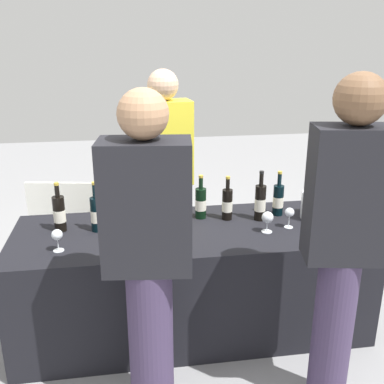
{
  "coord_description": "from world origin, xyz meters",
  "views": [
    {
      "loc": [
        -0.4,
        -2.6,
        1.89
      ],
      "look_at": [
        0.0,
        0.0,
        0.97
      ],
      "focal_mm": 42.23,
      "sensor_mm": 36.0,
      "label": 1
    }
  ],
  "objects_px": {
    "wine_glass_2": "(267,218)",
    "guest_1": "(344,239)",
    "wine_glass_4": "(321,217)",
    "ice_bucket": "(318,205)",
    "wine_bottle_1": "(96,214)",
    "wine_bottle_3": "(227,204)",
    "wine_glass_1": "(130,226)",
    "wine_glass_3": "(289,213)",
    "menu_board": "(64,223)",
    "wine_bottle_4": "(260,202)",
    "guest_0": "(148,253)",
    "wine_bottle_5": "(278,200)",
    "wine_bottle_0": "(59,213)",
    "wine_glass_0": "(57,236)",
    "server_pouring": "(165,172)",
    "wine_bottle_2": "(201,203)"
  },
  "relations": [
    {
      "from": "wine_glass_2",
      "to": "guest_1",
      "type": "relative_size",
      "value": 0.08
    },
    {
      "from": "wine_glass_4",
      "to": "ice_bucket",
      "type": "distance_m",
      "value": 0.22
    },
    {
      "from": "wine_bottle_1",
      "to": "wine_bottle_3",
      "type": "distance_m",
      "value": 0.85
    },
    {
      "from": "wine_glass_1",
      "to": "wine_glass_4",
      "type": "relative_size",
      "value": 1.0
    },
    {
      "from": "wine_glass_3",
      "to": "menu_board",
      "type": "relative_size",
      "value": 0.18
    },
    {
      "from": "wine_bottle_1",
      "to": "guest_1",
      "type": "relative_size",
      "value": 0.18
    },
    {
      "from": "menu_board",
      "to": "ice_bucket",
      "type": "bearing_deg",
      "value": -19.83
    },
    {
      "from": "wine_bottle_3",
      "to": "wine_bottle_4",
      "type": "distance_m",
      "value": 0.22
    },
    {
      "from": "wine_glass_1",
      "to": "guest_0",
      "type": "xyz_separation_m",
      "value": [
        0.08,
        -0.55,
        0.09
      ]
    },
    {
      "from": "wine_bottle_4",
      "to": "wine_bottle_5",
      "type": "bearing_deg",
      "value": 24.02
    },
    {
      "from": "wine_bottle_3",
      "to": "guest_0",
      "type": "bearing_deg",
      "value": -125.68
    },
    {
      "from": "wine_bottle_1",
      "to": "wine_bottle_5",
      "type": "relative_size",
      "value": 1.04
    },
    {
      "from": "wine_bottle_0",
      "to": "wine_glass_0",
      "type": "distance_m",
      "value": 0.29
    },
    {
      "from": "guest_0",
      "to": "guest_1",
      "type": "distance_m",
      "value": 0.94
    },
    {
      "from": "wine_glass_1",
      "to": "ice_bucket",
      "type": "xyz_separation_m",
      "value": [
        1.25,
        0.17,
        -0.0
      ]
    },
    {
      "from": "wine_bottle_1",
      "to": "wine_glass_4",
      "type": "bearing_deg",
      "value": -9.2
    },
    {
      "from": "wine_glass_4",
      "to": "server_pouring",
      "type": "xyz_separation_m",
      "value": [
        -0.89,
        0.83,
        0.09
      ]
    },
    {
      "from": "wine_bottle_0",
      "to": "guest_0",
      "type": "height_order",
      "value": "guest_0"
    },
    {
      "from": "wine_bottle_1",
      "to": "wine_glass_0",
      "type": "xyz_separation_m",
      "value": [
        -0.21,
        -0.25,
        -0.02
      ]
    },
    {
      "from": "wine_bottle_1",
      "to": "ice_bucket",
      "type": "height_order",
      "value": "wine_bottle_1"
    },
    {
      "from": "wine_bottle_5",
      "to": "server_pouring",
      "type": "xyz_separation_m",
      "value": [
        -0.72,
        0.52,
        0.07
      ]
    },
    {
      "from": "wine_glass_2",
      "to": "wine_bottle_0",
      "type": "bearing_deg",
      "value": 170.32
    },
    {
      "from": "wine_glass_2",
      "to": "wine_glass_0",
      "type": "bearing_deg",
      "value": -176.69
    },
    {
      "from": "wine_glass_0",
      "to": "guest_1",
      "type": "relative_size",
      "value": 0.08
    },
    {
      "from": "wine_glass_4",
      "to": "wine_glass_1",
      "type": "bearing_deg",
      "value": 178.17
    },
    {
      "from": "wine_bottle_3",
      "to": "wine_bottle_5",
      "type": "distance_m",
      "value": 0.36
    },
    {
      "from": "wine_glass_4",
      "to": "guest_1",
      "type": "height_order",
      "value": "guest_1"
    },
    {
      "from": "wine_glass_3",
      "to": "server_pouring",
      "type": "distance_m",
      "value": 1.04
    },
    {
      "from": "wine_bottle_0",
      "to": "wine_glass_0",
      "type": "bearing_deg",
      "value": -85.94
    },
    {
      "from": "wine_bottle_3",
      "to": "wine_glass_0",
      "type": "distance_m",
      "value": 1.1
    },
    {
      "from": "wine_bottle_4",
      "to": "ice_bucket",
      "type": "height_order",
      "value": "wine_bottle_4"
    },
    {
      "from": "wine_glass_4",
      "to": "wine_bottle_4",
      "type": "bearing_deg",
      "value": 142.47
    },
    {
      "from": "wine_glass_0",
      "to": "ice_bucket",
      "type": "distance_m",
      "value": 1.68
    },
    {
      "from": "wine_glass_0",
      "to": "server_pouring",
      "type": "bearing_deg",
      "value": 50.98
    },
    {
      "from": "wine_bottle_5",
      "to": "wine_glass_2",
      "type": "xyz_separation_m",
      "value": [
        -0.16,
        -0.27,
        -0.02
      ]
    },
    {
      "from": "wine_glass_0",
      "to": "ice_bucket",
      "type": "bearing_deg",
      "value": 8.17
    },
    {
      "from": "wine_bottle_4",
      "to": "wine_bottle_5",
      "type": "relative_size",
      "value": 1.09
    },
    {
      "from": "wine_glass_0",
      "to": "wine_glass_2",
      "type": "bearing_deg",
      "value": 3.31
    },
    {
      "from": "wine_bottle_3",
      "to": "wine_glass_0",
      "type": "xyz_separation_m",
      "value": [
        -1.06,
        -0.32,
        -0.01
      ]
    },
    {
      "from": "wine_glass_3",
      "to": "menu_board",
      "type": "xyz_separation_m",
      "value": [
        -1.56,
        1.15,
        -0.45
      ]
    },
    {
      "from": "wine_bottle_5",
      "to": "ice_bucket",
      "type": "relative_size",
      "value": 1.35
    },
    {
      "from": "wine_bottle_1",
      "to": "wine_bottle_2",
      "type": "bearing_deg",
      "value": 9.4
    },
    {
      "from": "wine_bottle_1",
      "to": "wine_glass_0",
      "type": "distance_m",
      "value": 0.33
    },
    {
      "from": "wine_bottle_1",
      "to": "wine_bottle_4",
      "type": "height_order",
      "value": "wine_bottle_4"
    },
    {
      "from": "guest_0",
      "to": "menu_board",
      "type": "bearing_deg",
      "value": 116.54
    },
    {
      "from": "guest_1",
      "to": "wine_glass_2",
      "type": "bearing_deg",
      "value": 113.72
    },
    {
      "from": "wine_bottle_2",
      "to": "wine_bottle_4",
      "type": "relative_size",
      "value": 0.89
    },
    {
      "from": "ice_bucket",
      "to": "wine_bottle_3",
      "type": "bearing_deg",
      "value": 172.72
    },
    {
      "from": "wine_bottle_0",
      "to": "ice_bucket",
      "type": "height_order",
      "value": "wine_bottle_0"
    },
    {
      "from": "menu_board",
      "to": "guest_1",
      "type": "bearing_deg",
      "value": -40.02
    }
  ]
}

